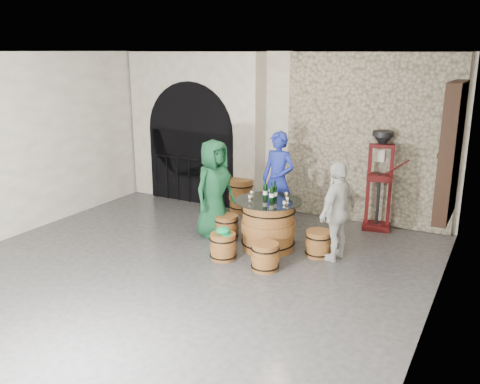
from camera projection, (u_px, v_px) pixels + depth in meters
The scene contains 29 objects.
ground at pixel (167, 280), 7.37m from camera, with size 8.00×8.00×0.00m, color #323235.
wall_back at pixel (281, 133), 10.32m from camera, with size 8.00×8.00×0.00m, color silver.
wall_right at pixel (432, 210), 5.33m from camera, with size 8.00×8.00×0.00m, color silver.
ceiling at pixel (157, 52), 6.50m from camera, with size 8.00×8.00×0.00m, color beige.
stone_facing_panel at pixel (369, 140), 9.45m from camera, with size 3.20×0.12×3.18m, color #A39B82.
arched_opening at pixel (196, 129), 10.98m from camera, with size 3.10×0.60×3.19m.
shuttered_window at pixel (450, 151), 7.36m from camera, with size 0.23×1.10×2.00m.
barrel_table at pixel (268, 225), 8.43m from camera, with size 1.10×1.10×0.85m.
barrel_stool_left at pixel (226, 227), 8.95m from camera, with size 0.44×0.44×0.43m.
barrel_stool_far at pixel (275, 220), 9.29m from camera, with size 0.44×0.44×0.43m.
barrel_stool_right at pixel (319, 244), 8.18m from camera, with size 0.44×0.44×0.43m.
barrel_stool_near_right at pixel (265, 257), 7.66m from camera, with size 0.44×0.44×0.43m.
barrel_stool_near_left at pixel (223, 246), 8.06m from camera, with size 0.44×0.44×0.43m.
green_cap at pixel (223, 231), 7.99m from camera, with size 0.26×0.22×0.12m.
person_green at pixel (214, 189), 8.91m from camera, with size 0.85×0.55×1.74m, color #134527.
person_blue at pixel (278, 180), 9.36m from camera, with size 0.66×0.43×1.81m, color #1B2A98.
person_white at pixel (338, 211), 7.92m from camera, with size 0.93×0.39×1.58m, color silver.
wine_bottle_left at pixel (265, 191), 8.37m from camera, with size 0.08×0.08×0.32m.
wine_bottle_center at pixel (272, 193), 8.22m from camera, with size 0.08×0.08×0.32m.
wine_bottle_right at pixel (275, 192), 8.30m from camera, with size 0.08×0.08×0.32m.
tasting_glass_a at pixel (250, 198), 8.25m from camera, with size 0.05×0.05×0.10m, color #A3601F, non-canonical shape.
tasting_glass_b at pixel (287, 200), 8.14m from camera, with size 0.05×0.05×0.10m, color #A3601F, non-canonical shape.
tasting_glass_c at pixel (270, 192), 8.62m from camera, with size 0.05×0.05×0.10m, color #A3601F, non-canonical shape.
tasting_glass_d at pixel (287, 195), 8.44m from camera, with size 0.05×0.05×0.10m, color #A3601F, non-canonical shape.
tasting_glass_e at pixel (284, 204), 7.93m from camera, with size 0.05×0.05×0.10m, color #A3601F, non-canonical shape.
tasting_glass_f at pixel (252, 194), 8.51m from camera, with size 0.05×0.05×0.10m, color #A3601F, non-canonical shape.
side_barrel at pixel (241, 195), 10.44m from camera, with size 0.51×0.51×0.68m.
corking_press at pixel (380, 173), 9.20m from camera, with size 0.78×0.50×1.83m.
control_box at pixel (380, 156), 9.33m from camera, with size 0.18×0.10×0.22m, color silver.
Camera 1 is at (4.15, -5.43, 3.21)m, focal length 38.00 mm.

